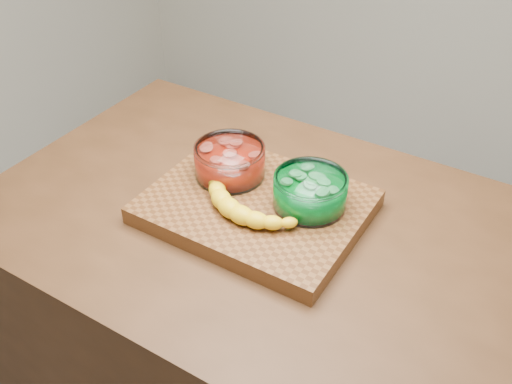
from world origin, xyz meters
The scene contains 5 objects.
counter centered at (0.00, 0.00, 0.45)m, with size 1.20×0.80×0.90m, color #472915.
cutting_board centered at (0.00, 0.00, 0.92)m, with size 0.45×0.35×0.04m, color brown.
bowl_red centered at (-0.10, 0.05, 0.98)m, with size 0.16×0.16×0.07m.
bowl_green centered at (0.11, 0.04, 0.98)m, with size 0.15×0.15×0.07m.
banana centered at (0.00, -0.03, 0.96)m, with size 0.28×0.17×0.04m, color yellow, non-canonical shape.
Camera 1 is at (0.50, -0.82, 1.69)m, focal length 40.00 mm.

